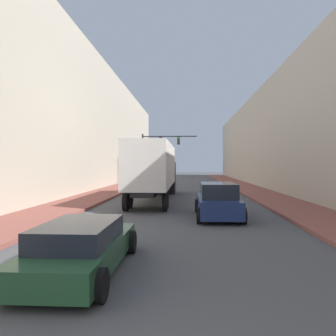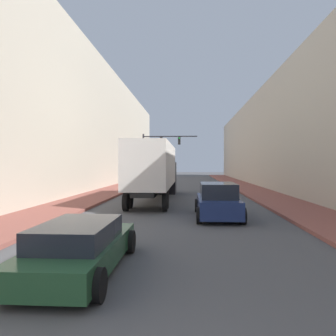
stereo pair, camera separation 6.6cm
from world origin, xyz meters
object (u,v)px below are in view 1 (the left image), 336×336
(semi_truck, at_px, (155,169))
(sedan_car, at_px, (82,247))
(traffic_signal_gantry, at_px, (156,150))
(suv_car, at_px, (218,201))

(semi_truck, height_order, sedan_car, semi_truck)
(semi_truck, xyz_separation_m, traffic_signal_gantry, (-1.50, 15.61, 2.06))
(sedan_car, distance_m, traffic_signal_gantry, 31.15)
(sedan_car, bearing_deg, semi_truck, 89.17)
(semi_truck, distance_m, suv_car, 8.29)
(semi_truck, xyz_separation_m, sedan_car, (-0.22, -15.30, -1.59))
(sedan_car, height_order, suv_car, suv_car)
(semi_truck, xyz_separation_m, suv_car, (3.69, -7.29, -1.39))
(suv_car, xyz_separation_m, traffic_signal_gantry, (-5.19, 22.90, 3.45))
(sedan_car, xyz_separation_m, traffic_signal_gantry, (-1.28, 30.91, 3.64))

